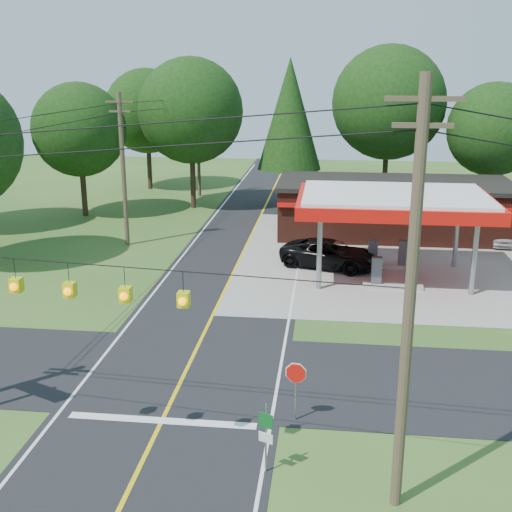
# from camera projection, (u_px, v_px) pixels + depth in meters

# --- Properties ---
(ground) EXTENTS (120.00, 120.00, 0.00)m
(ground) POSITION_uv_depth(u_px,v_px,m) (185.00, 373.00, 25.24)
(ground) COLOR #2C561E
(ground) RESTS_ON ground
(main_highway) EXTENTS (8.00, 120.00, 0.02)m
(main_highway) POSITION_uv_depth(u_px,v_px,m) (185.00, 373.00, 25.24)
(main_highway) COLOR black
(main_highway) RESTS_ON ground
(cross_road) EXTENTS (70.00, 7.00, 0.02)m
(cross_road) POSITION_uv_depth(u_px,v_px,m) (185.00, 373.00, 25.24)
(cross_road) COLOR black
(cross_road) RESTS_ON ground
(lane_center_yellow) EXTENTS (0.15, 110.00, 0.00)m
(lane_center_yellow) POSITION_uv_depth(u_px,v_px,m) (185.00, 372.00, 25.23)
(lane_center_yellow) COLOR yellow
(lane_center_yellow) RESTS_ON main_highway
(gas_canopy) EXTENTS (10.60, 7.40, 4.88)m
(gas_canopy) POSITION_uv_depth(u_px,v_px,m) (394.00, 204.00, 35.40)
(gas_canopy) COLOR gray
(gas_canopy) RESTS_ON ground
(convenience_store) EXTENTS (16.40, 7.55, 3.80)m
(convenience_store) POSITION_uv_depth(u_px,v_px,m) (394.00, 208.00, 45.46)
(convenience_store) COLOR #4C1F15
(convenience_store) RESTS_ON ground
(utility_pole_near_right) EXTENTS (1.80, 0.30, 11.50)m
(utility_pole_near_right) POSITION_uv_depth(u_px,v_px,m) (410.00, 301.00, 16.04)
(utility_pole_near_right) COLOR #473828
(utility_pole_near_right) RESTS_ON ground
(utility_pole_far_left) EXTENTS (1.80, 0.30, 10.00)m
(utility_pole_far_left) POSITION_uv_depth(u_px,v_px,m) (123.00, 168.00, 41.76)
(utility_pole_far_left) COLOR #473828
(utility_pole_far_left) RESTS_ON ground
(utility_pole_north) EXTENTS (0.30, 0.30, 9.50)m
(utility_pole_north) POSITION_uv_depth(u_px,v_px,m) (198.00, 144.00, 57.91)
(utility_pole_north) COLOR #473828
(utility_pole_north) RESTS_ON ground
(overhead_beacons) EXTENTS (17.04, 2.04, 1.03)m
(overhead_beacons) POSITION_uv_depth(u_px,v_px,m) (96.00, 268.00, 17.86)
(overhead_beacons) COLOR black
(overhead_beacons) RESTS_ON ground
(treeline_backdrop) EXTENTS (70.27, 51.59, 13.30)m
(treeline_backdrop) POSITION_uv_depth(u_px,v_px,m) (267.00, 125.00, 45.85)
(treeline_backdrop) COLOR #332316
(treeline_backdrop) RESTS_ON ground
(suv_car) EXTENTS (7.32, 7.32, 1.62)m
(suv_car) POSITION_uv_depth(u_px,v_px,m) (330.00, 254.00, 38.20)
(suv_car) COLOR black
(suv_car) RESTS_ON ground
(sedan_car) EXTENTS (4.10, 4.10, 1.28)m
(sedan_car) POSITION_uv_depth(u_px,v_px,m) (501.00, 235.00, 43.17)
(sedan_car) COLOR silver
(sedan_car) RESTS_ON ground
(octagonal_stop_sign) EXTENTS (0.76, 0.16, 2.16)m
(octagonal_stop_sign) POSITION_uv_depth(u_px,v_px,m) (296.00, 378.00, 21.42)
(octagonal_stop_sign) COLOR gray
(octagonal_stop_sign) RESTS_ON ground
(route_sign_post) EXTENTS (0.44, 0.22, 2.27)m
(route_sign_post) POSITION_uv_depth(u_px,v_px,m) (266.00, 432.00, 18.70)
(route_sign_post) COLOR gray
(route_sign_post) RESTS_ON ground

